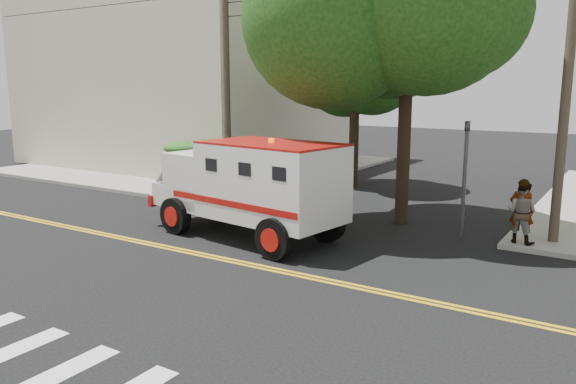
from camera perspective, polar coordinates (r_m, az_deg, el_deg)
The scene contains 13 objects.
ground at distance 14.79m, azimuth -3.44°, elevation -7.50°, with size 100.00×100.00×0.00m, color black.
sidewalk_nw at distance 33.35m, azimuth -8.68°, elevation 2.76°, with size 17.00×17.00×0.15m, color gray.
building_left at distance 35.49m, azimuth -9.78°, elevation 11.42°, with size 16.00×14.00×10.00m, color beige.
utility_pole_left at distance 22.22m, azimuth -6.26°, elevation 10.35°, with size 0.28×0.28×9.00m, color #382D23.
utility_pole_right at distance 17.67m, azimuth 26.44°, elevation 9.24°, with size 0.28×0.28×9.00m, color #382D23.
tree_main at distance 18.85m, azimuth 13.21°, elevation 18.32°, with size 6.08×5.70×9.85m.
tree_left at distance 25.63m, azimuth 7.33°, elevation 13.12°, with size 4.48×4.20×7.70m.
traffic_signal at distance 17.70m, azimuth 17.55°, elevation 2.45°, with size 0.15×0.18×3.60m.
accessibility_sign at distance 22.96m, azimuth -7.01°, elevation 2.49°, with size 0.45×0.10×2.02m.
palm_planter at distance 24.06m, azimuth -8.62°, elevation 3.50°, with size 3.52×2.63×2.36m.
armored_truck at distance 17.05m, azimuth -3.80°, elevation 0.89°, with size 6.89×3.44×3.01m.
pedestrian_a at distance 17.44m, azimuth 22.65°, elevation -1.78°, with size 0.69×0.45×1.88m, color gray.
pedestrian_b at distance 17.45m, azimuth 22.64°, elevation -1.93°, with size 0.87×0.68×1.79m, color gray.
Camera 1 is at (8.27, -11.36, 4.61)m, focal length 35.00 mm.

